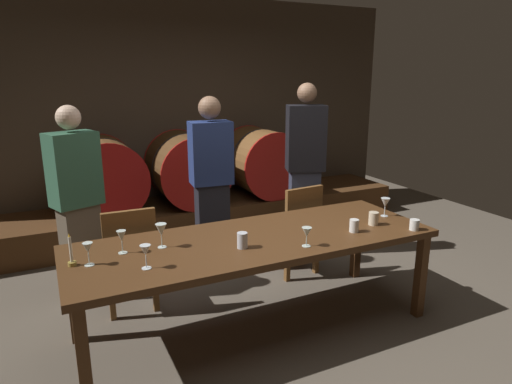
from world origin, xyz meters
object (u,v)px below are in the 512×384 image
wine_barrel_left (104,176)px  cup_center_right (374,219)px  wine_glass_far_right (385,203)px  guest_center (212,184)px  wine_glass_left (122,237)px  guest_left (77,203)px  chair_right (297,225)px  candle_center (71,257)px  cup_far_right (414,225)px  wine_glass_right (307,233)px  dining_table (255,245)px  guest_right (305,170)px  wine_barrel_right (261,162)px  chair_left (129,254)px  wine_glass_center_left (145,251)px  cup_center_left (354,226)px  wine_glass_center_right (161,231)px  cup_far_left (242,240)px  wine_barrel_center (187,168)px  wine_glass_far_left (88,249)px

wine_barrel_left → cup_center_right: wine_barrel_left is taller
wine_glass_far_right → cup_center_right: bearing=-149.7°
guest_center → wine_glass_left: bearing=50.8°
guest_left → wine_barrel_left: bearing=-127.8°
chair_right → guest_left: bearing=-18.3°
candle_center → cup_far_right: 2.43m
chair_right → wine_glass_right: bearing=56.5°
dining_table → wine_glass_left: 0.94m
guest_right → cup_far_right: 1.47m
wine_barrel_right → chair_left: wine_barrel_right is taller
wine_glass_center_left → cup_center_left: wine_glass_center_left is taller
wine_glass_center_left → cup_center_right: (1.78, 0.05, -0.06)m
wine_glass_center_right → cup_center_right: bearing=-8.9°
guest_left → wine_glass_far_right: 2.56m
guest_left → cup_far_right: size_ratio=19.78×
wine_glass_center_left → wine_glass_right: wine_glass_center_left is taller
wine_barrel_left → wine_glass_center_right: wine_barrel_left is taller
cup_far_left → wine_glass_left: bearing=160.9°
guest_left → candle_center: 1.08m
wine_barrel_center → chair_right: (0.56, -1.64, -0.29)m
guest_center → wine_glass_left: (-1.00, -1.02, -0.02)m
wine_barrel_center → chair_left: wine_barrel_center is taller
guest_right → wine_glass_far_right: guest_right is taller
cup_far_left → cup_center_right: 1.12m
chair_right → wine_glass_far_left: bearing=14.1°
guest_center → wine_glass_far_left: (-1.22, -1.13, -0.03)m
wine_barrel_right → wine_glass_center_right: (-1.87, -2.24, 0.07)m
guest_right → chair_left: bearing=32.9°
wine_glass_far_left → cup_far_left: (0.97, -0.15, -0.05)m
wine_barrel_left → cup_center_right: bearing=-55.7°
wine_glass_right → cup_far_right: wine_glass_right is taller
dining_table → wine_glass_far_right: (1.19, -0.01, 0.18)m
wine_barrel_left → guest_center: size_ratio=0.51×
wine_glass_left → wine_glass_far_left: bearing=-153.3°
dining_table → wine_glass_left: (-0.92, 0.12, 0.17)m
chair_left → cup_far_right: size_ratio=10.60×
wine_barrel_right → wine_glass_center_left: wine_barrel_right is taller
wine_glass_center_left → wine_glass_right: size_ratio=1.11×
wine_glass_far_left → wine_glass_right: size_ratio=1.09×
wine_barrel_right → cup_far_left: (-1.37, -2.48, 0.01)m
wine_glass_far_left → wine_glass_left: bearing=26.7°
wine_glass_left → chair_right: bearing=19.1°
chair_right → cup_far_right: bearing=103.9°
chair_right → guest_right: (0.32, 0.38, 0.43)m
wine_glass_far_right → wine_glass_left: bearing=176.4°
wine_glass_center_right → cup_far_left: (0.49, -0.25, -0.07)m
dining_table → wine_glass_center_right: wine_glass_center_right is taller
guest_left → cup_center_left: guest_left is taller
wine_glass_right → wine_glass_far_right: size_ratio=0.88×
wine_glass_center_right → wine_glass_right: wine_glass_center_right is taller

